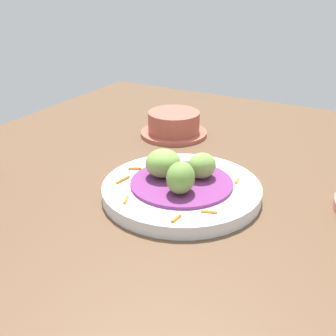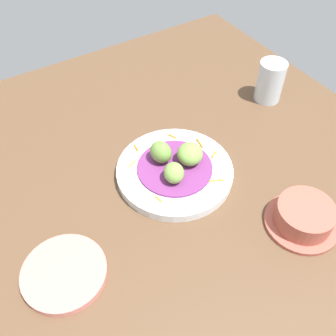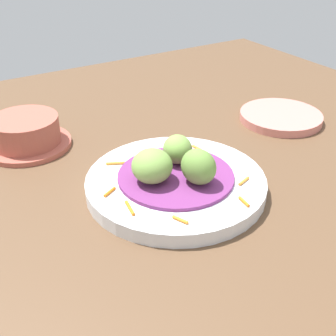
{
  "view_description": "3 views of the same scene",
  "coord_description": "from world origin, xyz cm",
  "px_view_note": "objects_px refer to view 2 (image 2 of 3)",
  "views": [
    {
      "loc": [
        21.7,
        -54.53,
        34.01
      ],
      "look_at": [
        -6.29,
        -3.01,
        6.81
      ],
      "focal_mm": 46.42,
      "sensor_mm": 36.0,
      "label": 1
    },
    {
      "loc": [
        24.74,
        42.2,
        62.85
      ],
      "look_at": [
        -2.7,
        -1.57,
        5.44
      ],
      "focal_mm": 40.95,
      "sensor_mm": 36.0,
      "label": 2
    },
    {
      "loc": [
        -31.61,
        -43.96,
        35.33
      ],
      "look_at": [
        -5.38,
        -1.22,
        5.37
      ],
      "focal_mm": 47.09,
      "sensor_mm": 36.0,
      "label": 3
    }
  ],
  "objects_px": {
    "guac_scoop_center": "(161,152)",
    "terracotta_bowl": "(304,217)",
    "water_glass": "(270,81)",
    "side_plate_small": "(64,273)",
    "guac_scoop_left": "(190,154)",
    "guac_scoop_right": "(174,173)",
    "main_plate": "(175,171)"
  },
  "relations": [
    {
      "from": "guac_scoop_right",
      "to": "side_plate_small",
      "type": "xyz_separation_m",
      "value": [
        0.26,
        0.06,
        -0.04
      ]
    },
    {
      "from": "guac_scoop_left",
      "to": "guac_scoop_right",
      "type": "bearing_deg",
      "value": 23.98
    },
    {
      "from": "main_plate",
      "to": "water_glass",
      "type": "distance_m",
      "value": 0.35
    },
    {
      "from": "terracotta_bowl",
      "to": "guac_scoop_left",
      "type": "bearing_deg",
      "value": -66.05
    },
    {
      "from": "guac_scoop_left",
      "to": "guac_scoop_center",
      "type": "xyz_separation_m",
      "value": [
        0.05,
        -0.03,
        0.0
      ]
    },
    {
      "from": "guac_scoop_center",
      "to": "terracotta_bowl",
      "type": "xyz_separation_m",
      "value": [
        -0.15,
        0.26,
        -0.03
      ]
    },
    {
      "from": "main_plate",
      "to": "guac_scoop_right",
      "type": "xyz_separation_m",
      "value": [
        0.02,
        0.03,
        0.03
      ]
    },
    {
      "from": "side_plate_small",
      "to": "guac_scoop_right",
      "type": "bearing_deg",
      "value": -166.26
    },
    {
      "from": "guac_scoop_left",
      "to": "guac_scoop_right",
      "type": "xyz_separation_m",
      "value": [
        0.05,
        0.02,
        -0.0
      ]
    },
    {
      "from": "main_plate",
      "to": "guac_scoop_center",
      "type": "height_order",
      "value": "guac_scoop_center"
    },
    {
      "from": "side_plate_small",
      "to": "terracotta_bowl",
      "type": "height_order",
      "value": "terracotta_bowl"
    },
    {
      "from": "guac_scoop_left",
      "to": "water_glass",
      "type": "height_order",
      "value": "water_glass"
    },
    {
      "from": "guac_scoop_right",
      "to": "terracotta_bowl",
      "type": "relative_size",
      "value": 0.33
    },
    {
      "from": "guac_scoop_right",
      "to": "side_plate_small",
      "type": "bearing_deg",
      "value": 13.74
    },
    {
      "from": "guac_scoop_left",
      "to": "water_glass",
      "type": "relative_size",
      "value": 0.53
    },
    {
      "from": "guac_scoop_left",
      "to": "terracotta_bowl",
      "type": "xyz_separation_m",
      "value": [
        -0.1,
        0.23,
        -0.02
      ]
    },
    {
      "from": "guac_scoop_right",
      "to": "terracotta_bowl",
      "type": "height_order",
      "value": "guac_scoop_right"
    },
    {
      "from": "main_plate",
      "to": "terracotta_bowl",
      "type": "height_order",
      "value": "terracotta_bowl"
    },
    {
      "from": "guac_scoop_center",
      "to": "terracotta_bowl",
      "type": "bearing_deg",
      "value": 119.62
    },
    {
      "from": "guac_scoop_center",
      "to": "terracotta_bowl",
      "type": "height_order",
      "value": "guac_scoop_center"
    },
    {
      "from": "main_plate",
      "to": "side_plate_small",
      "type": "relative_size",
      "value": 1.66
    },
    {
      "from": "guac_scoop_left",
      "to": "side_plate_small",
      "type": "height_order",
      "value": "guac_scoop_left"
    },
    {
      "from": "main_plate",
      "to": "guac_scoop_center",
      "type": "bearing_deg",
      "value": -66.02
    },
    {
      "from": "side_plate_small",
      "to": "terracotta_bowl",
      "type": "bearing_deg",
      "value": 161.57
    },
    {
      "from": "guac_scoop_left",
      "to": "guac_scoop_center",
      "type": "height_order",
      "value": "guac_scoop_center"
    },
    {
      "from": "main_plate",
      "to": "guac_scoop_right",
      "type": "height_order",
      "value": "guac_scoop_right"
    },
    {
      "from": "guac_scoop_center",
      "to": "side_plate_small",
      "type": "bearing_deg",
      "value": 24.68
    },
    {
      "from": "side_plate_small",
      "to": "main_plate",
      "type": "bearing_deg",
      "value": -161.97
    },
    {
      "from": "side_plate_small",
      "to": "water_glass",
      "type": "xyz_separation_m",
      "value": [
        -0.62,
        -0.19,
        0.04
      ]
    },
    {
      "from": "water_glass",
      "to": "side_plate_small",
      "type": "bearing_deg",
      "value": 16.61
    },
    {
      "from": "guac_scoop_right",
      "to": "guac_scoop_center",
      "type": "bearing_deg",
      "value": -96.02
    },
    {
      "from": "terracotta_bowl",
      "to": "main_plate",
      "type": "bearing_deg",
      "value": -59.66
    }
  ]
}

